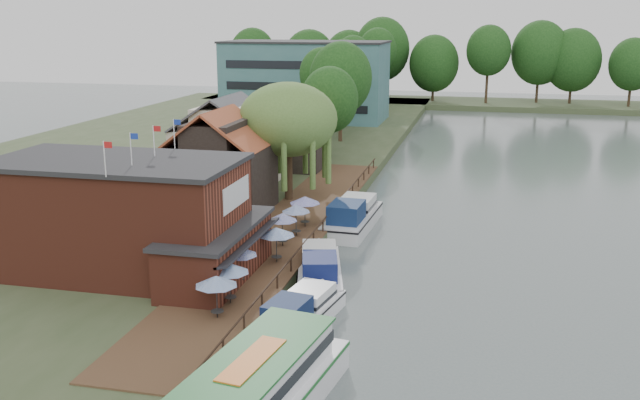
% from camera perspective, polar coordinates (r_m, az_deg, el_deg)
% --- Properties ---
extents(ground, '(260.00, 260.00, 0.00)m').
position_cam_1_polar(ground, '(43.88, 4.07, -8.05)').
color(ground, '#505C5B').
rests_on(ground, ground).
extents(land_bank, '(50.00, 140.00, 1.00)m').
position_cam_1_polar(land_bank, '(84.95, -12.31, 3.03)').
color(land_bank, '#384728').
rests_on(land_bank, ground).
extents(quay_deck, '(6.00, 50.00, 0.10)m').
position_cam_1_polar(quay_deck, '(54.38, -2.54, -2.38)').
color(quay_deck, '#47301E').
rests_on(quay_deck, land_bank).
extents(quay_rail, '(0.20, 49.00, 1.00)m').
position_cam_1_polar(quay_rail, '(54.08, 0.36, -1.97)').
color(quay_rail, black).
rests_on(quay_rail, land_bank).
extents(pub, '(20.00, 11.00, 7.30)m').
position_cam_1_polar(pub, '(45.66, -13.65, -1.36)').
color(pub, maroon).
rests_on(pub, land_bank).
extents(hotel_block, '(25.40, 12.40, 12.30)m').
position_cam_1_polar(hotel_block, '(114.07, -1.15, 9.55)').
color(hotel_block, '#38666B').
rests_on(hotel_block, land_bank).
extents(cottage_a, '(8.60, 7.60, 8.50)m').
position_cam_1_polar(cottage_a, '(59.24, -8.07, 3.07)').
color(cottage_a, black).
rests_on(cottage_a, land_bank).
extents(cottage_b, '(9.60, 8.60, 8.50)m').
position_cam_1_polar(cottage_b, '(69.49, -7.41, 4.75)').
color(cottage_b, beige).
rests_on(cottage_b, land_bank).
extents(cottage_c, '(7.60, 7.60, 8.50)m').
position_cam_1_polar(cottage_c, '(76.71, -2.23, 5.76)').
color(cottage_c, black).
rests_on(cottage_c, land_bank).
extents(willow, '(8.60, 8.60, 10.43)m').
position_cam_1_polar(willow, '(62.32, -2.56, 4.65)').
color(willow, '#476B2D').
rests_on(willow, land_bank).
extents(umbrella_0, '(2.31, 2.31, 2.38)m').
position_cam_1_polar(umbrella_0, '(38.68, -8.26, -7.67)').
color(umbrella_0, navy).
rests_on(umbrella_0, quay_deck).
extents(umbrella_1, '(2.25, 2.25, 2.38)m').
position_cam_1_polar(umbrella_1, '(40.47, -7.22, -6.62)').
color(umbrella_1, '#1B4D97').
rests_on(umbrella_1, quay_deck).
extents(umbrella_2, '(2.34, 2.34, 2.38)m').
position_cam_1_polar(umbrella_2, '(43.24, -6.54, -5.21)').
color(umbrella_2, navy).
rests_on(umbrella_2, quay_deck).
extents(umbrella_3, '(2.46, 2.46, 2.38)m').
position_cam_1_polar(umbrella_3, '(46.81, -3.50, -3.60)').
color(umbrella_3, '#1B4896').
rests_on(umbrella_3, quay_deck).
extents(umbrella_4, '(2.16, 2.16, 2.38)m').
position_cam_1_polar(umbrella_4, '(50.13, -3.02, -2.37)').
color(umbrella_4, navy).
rests_on(umbrella_4, quay_deck).
extents(umbrella_5, '(2.12, 2.12, 2.38)m').
position_cam_1_polar(umbrella_5, '(52.36, -1.93, -1.63)').
color(umbrella_5, navy).
rests_on(umbrella_5, quay_deck).
extents(umbrella_6, '(2.38, 2.38, 2.38)m').
position_cam_1_polar(umbrella_6, '(54.73, -1.21, -0.91)').
color(umbrella_6, navy).
rests_on(umbrella_6, quay_deck).
extents(cruiser_0, '(4.38, 9.30, 2.13)m').
position_cam_1_polar(cruiser_0, '(39.98, -1.58, -8.66)').
color(cruiser_0, white).
rests_on(cruiser_0, ground).
extents(cruiser_1, '(5.39, 10.16, 2.34)m').
position_cam_1_polar(cruiser_1, '(46.39, -0.04, -5.20)').
color(cruiser_1, white).
rests_on(cruiser_1, ground).
extents(cruiser_2, '(4.01, 11.04, 2.68)m').
position_cam_1_polar(cruiser_2, '(57.97, 2.61, -1.02)').
color(cruiser_2, silver).
rests_on(cruiser_2, ground).
extents(swan, '(0.44, 0.44, 0.44)m').
position_cam_1_polar(swan, '(33.76, -6.05, -14.94)').
color(swan, white).
rests_on(swan, ground).
extents(bank_tree_0, '(6.68, 6.68, 10.43)m').
position_cam_1_polar(bank_tree_0, '(82.96, 0.76, 7.09)').
color(bank_tree_0, '#143811').
rests_on(bank_tree_0, land_bank).
extents(bank_tree_1, '(8.11, 8.11, 12.90)m').
position_cam_1_polar(bank_tree_1, '(93.10, 1.66, 8.64)').
color(bank_tree_1, '#143811').
rests_on(bank_tree_1, land_bank).
extents(bank_tree_2, '(6.40, 6.40, 11.84)m').
position_cam_1_polar(bank_tree_2, '(100.87, 0.18, 8.79)').
color(bank_tree_2, '#143811').
rests_on(bank_tree_2, land_bank).
extents(bank_tree_3, '(6.87, 6.87, 12.37)m').
position_cam_1_polar(bank_tree_3, '(120.33, 1.92, 9.81)').
color(bank_tree_3, '#143811').
rests_on(bank_tree_3, land_bank).
extents(bank_tree_4, '(6.56, 6.56, 12.83)m').
position_cam_1_polar(bank_tree_4, '(129.13, 2.65, 10.21)').
color(bank_tree_4, '#143811').
rests_on(bank_tree_4, land_bank).
extents(bank_tree_5, '(7.02, 7.02, 14.08)m').
position_cam_1_polar(bank_tree_5, '(134.14, 4.60, 10.60)').
color(bank_tree_5, '#143811').
rests_on(bank_tree_5, land_bank).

